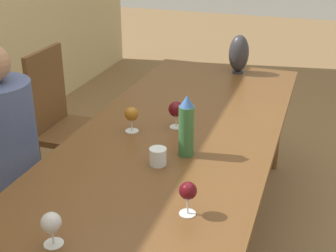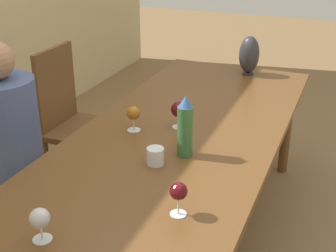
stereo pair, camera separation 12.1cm
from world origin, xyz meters
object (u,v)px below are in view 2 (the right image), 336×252
object	(u,v)px
water_tumbler	(155,156)
wine_glass_1	(179,192)
water_bottle	(185,127)
vase	(249,55)
chair_near	(0,169)
chair_far	(74,119)
person_near	(11,150)
wine_glass_2	(179,110)
wine_glass_4	(133,114)
wine_glass_3	(40,219)

from	to	relation	value
water_tumbler	wine_glass_1	xyz separation A→B (m)	(-0.32, -0.23, 0.06)
water_tumbler	wine_glass_1	bearing A→B (deg)	-143.92
water_bottle	vase	world-z (taller)	water_bottle
wine_glass_1	chair_near	bearing A→B (deg)	74.57
water_tumbler	chair_near	world-z (taller)	chair_near
chair_far	person_near	size ratio (longest dim) A/B	0.81
water_bottle	wine_glass_2	xyz separation A→B (m)	(0.28, 0.14, -0.04)
chair_far	wine_glass_1	bearing A→B (deg)	-132.32
vase	wine_glass_4	size ratio (longest dim) A/B	2.05
person_near	wine_glass_1	bearing A→B (deg)	-106.70
vase	chair_near	distance (m)	1.77
wine_glass_3	wine_glass_4	xyz separation A→B (m)	(0.92, 0.10, 0.01)
vase	chair_near	xyz separation A→B (m)	(-1.43, 0.98, -0.36)
wine_glass_4	person_near	xyz separation A→B (m)	(-0.29, 0.56, -0.18)
water_bottle	wine_glass_3	world-z (taller)	water_bottle
water_bottle	wine_glass_4	world-z (taller)	water_bottle
wine_glass_1	chair_near	size ratio (longest dim) A/B	0.14
wine_glass_2	chair_near	bearing A→B (deg)	115.91
water_tumbler	vase	bearing A→B (deg)	-3.21
chair_near	wine_glass_2	bearing A→B (deg)	-64.09
vase	chair_far	bearing A→B (deg)	125.84
water_tumbler	vase	xyz separation A→B (m)	(1.42, -0.08, 0.10)
water_bottle	wine_glass_2	world-z (taller)	water_bottle
wine_glass_1	person_near	size ratio (longest dim) A/B	0.11
water_bottle	chair_far	xyz separation A→B (m)	(0.58, 0.99, -0.36)
water_tumbler	wine_glass_3	world-z (taller)	wine_glass_3
chair_near	person_near	world-z (taller)	person_near
vase	person_near	world-z (taller)	person_near
vase	person_near	distance (m)	1.70
water_bottle	wine_glass_3	size ratio (longest dim) A/B	2.36
wine_glass_4	chair_far	world-z (taller)	chair_far
wine_glass_2	wine_glass_4	distance (m)	0.23
chair_far	water_bottle	bearing A→B (deg)	-120.43
wine_glass_4	water_tumbler	bearing A→B (deg)	-139.17
water_tumbler	chair_near	bearing A→B (deg)	90.48
wine_glass_2	water_bottle	bearing A→B (deg)	-153.52
water_tumbler	wine_glass_3	bearing A→B (deg)	167.16
water_bottle	person_near	size ratio (longest dim) A/B	0.24
water_bottle	water_tumbler	xyz separation A→B (m)	(-0.13, 0.09, -0.10)
water_tumbler	chair_far	xyz separation A→B (m)	(0.71, 0.90, -0.25)
water_bottle	wine_glass_3	bearing A→B (deg)	162.87
wine_glass_1	wine_glass_3	bearing A→B (deg)	129.76
chair_far	chair_near	bearing A→B (deg)	180.00
water_tumbler	wine_glass_4	bearing A→B (deg)	40.83
wine_glass_4	wine_glass_3	bearing A→B (deg)	-173.68
wine_glass_2	person_near	distance (m)	0.89
chair_near	chair_far	xyz separation A→B (m)	(0.72, 0.00, 0.00)
wine_glass_1	chair_far	bearing A→B (deg)	47.68
water_bottle	vase	bearing A→B (deg)	0.51
water_bottle	wine_glass_1	bearing A→B (deg)	-162.43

